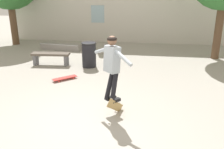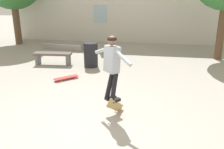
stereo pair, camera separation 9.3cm
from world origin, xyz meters
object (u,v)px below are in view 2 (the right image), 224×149
at_px(park_bench, 53,56).
at_px(skateboard_resting, 66,78).
at_px(trash_bin, 91,54).
at_px(skate_ledge, 63,47).
at_px(skater, 112,63).
at_px(skateboard_flipping, 115,106).

xyz_separation_m(park_bench, skateboard_resting, (1.04, -1.53, -0.27)).
bearing_deg(trash_bin, skate_ledge, 129.32).
bearing_deg(skate_ledge, park_bench, -72.90).
xyz_separation_m(park_bench, skate_ledge, (-0.45, 2.39, -0.18)).
height_order(park_bench, skater, skater).
distance_m(skate_ledge, skateboard_resting, 4.19).
bearing_deg(park_bench, skater, -55.45).
relative_size(trash_bin, skateboard_flipping, 1.27).
distance_m(trash_bin, skateboard_resting, 1.65).
bearing_deg(park_bench, skateboard_flipping, -54.98).
height_order(park_bench, skateboard_resting, park_bench).
bearing_deg(skater, park_bench, 84.43).
relative_size(skate_ledge, skateboard_flipping, 2.77).
xyz_separation_m(skate_ledge, skateboard_resting, (1.49, -3.92, -0.08)).
height_order(trash_bin, skater, skater).
bearing_deg(skateboard_resting, skate_ledge, -111.42).
relative_size(skater, skateboard_flipping, 2.11).
bearing_deg(skateboard_flipping, skateboard_resting, 60.96).
bearing_deg(skater, skateboard_resting, 87.34).
relative_size(skate_ledge, skater, 1.31).
relative_size(park_bench, skateboard_resting, 2.01).
bearing_deg(trash_bin, skater, -68.97).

